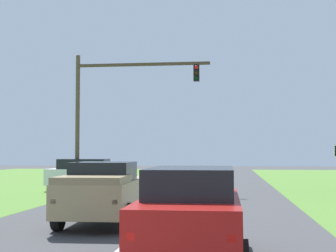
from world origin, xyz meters
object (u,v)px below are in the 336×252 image
(red_suv_near, at_px, (191,212))
(pickup_truck_lead, at_px, (105,191))
(crossing_suv_far, at_px, (87,174))
(traffic_light, at_px, (112,100))

(red_suv_near, relative_size, pickup_truck_lead, 0.86)
(red_suv_near, height_order, crossing_suv_far, red_suv_near)
(red_suv_near, xyz_separation_m, pickup_truck_lead, (-3.05, 4.90, -0.00))
(crossing_suv_far, bearing_deg, red_suv_near, -67.18)
(red_suv_near, xyz_separation_m, crossing_suv_far, (-7.27, 17.29, -0.05))
(red_suv_near, height_order, traffic_light, traffic_light)
(red_suv_near, relative_size, traffic_light, 0.60)
(pickup_truck_lead, height_order, crossing_suv_far, pickup_truck_lead)
(traffic_light, bearing_deg, pickup_truck_lead, -77.33)
(traffic_light, bearing_deg, red_suv_near, -71.25)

